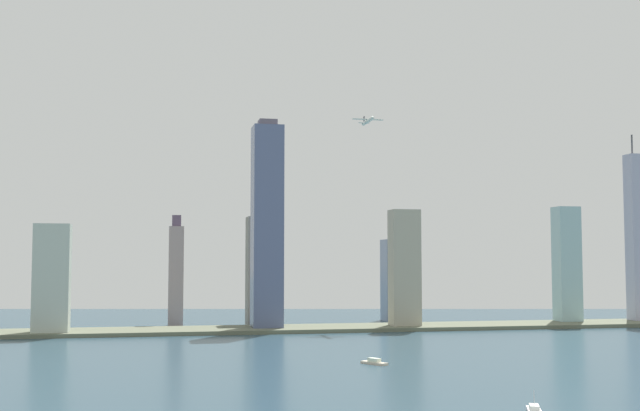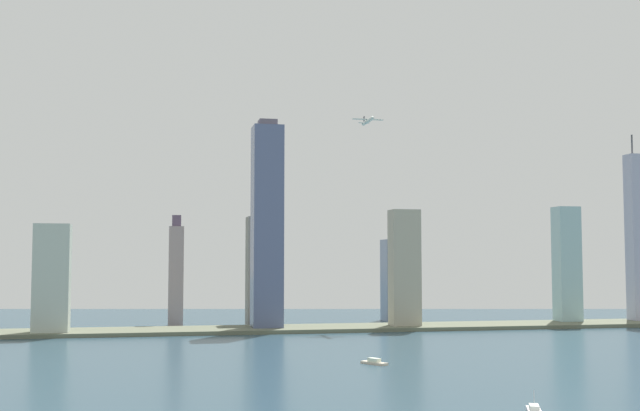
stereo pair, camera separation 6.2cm
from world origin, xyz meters
The scene contains 12 objects.
waterfront_pier centered at (0.00, 484.50, 1.61)m, with size 887.88×63.43×3.22m, color #60654F.
skyscraper_0 centered at (-73.67, 560.88, 47.75)m, with size 13.44×12.44×101.88m.
skyscraper_1 centered at (356.76, 493.76, 81.23)m, with size 12.02×14.64×181.35m.
skyscraper_3 centered at (0.32, 485.85, 88.67)m, with size 25.59×25.43×180.79m.
skyscraper_4 centered at (0.34, 538.71, 49.92)m, with size 21.75×23.82×99.84m.
skyscraper_5 centered at (287.44, 498.03, 55.29)m, with size 21.86×18.23×110.58m.
skyscraper_6 centered at (120.77, 478.35, 52.10)m, with size 25.23×18.03×104.19m.
skyscraper_7 centered at (-173.17, 473.39, 44.27)m, with size 27.72×21.12×88.54m.
skyscraper_9 centered at (142.45, 578.80, 40.53)m, with size 21.89×24.14×81.05m.
boat_0 centered at (47.52, 95.79, 1.25)m, with size 11.17×17.83×8.81m.
boat_1 centered at (28.50, 252.02, 1.26)m, with size 12.97×17.72×3.53m.
airplane centered at (97.24, 510.70, 188.44)m, with size 29.69×32.44×8.35m.
Camera 1 is at (-97.14, -189.76, 57.51)m, focal length 44.75 mm.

